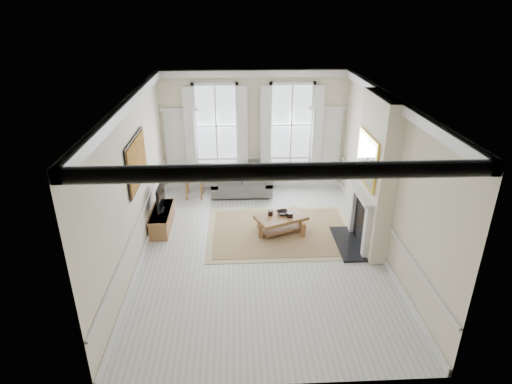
{
  "coord_description": "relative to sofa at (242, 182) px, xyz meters",
  "views": [
    {
      "loc": [
        -0.51,
        -8.08,
        5.12
      ],
      "look_at": [
        -0.09,
        0.44,
        1.25
      ],
      "focal_mm": 30.0,
      "sensor_mm": 36.0,
      "label": 1
    }
  ],
  "objects": [
    {
      "name": "fireplace",
      "position": [
        2.57,
        -2.91,
        0.38
      ],
      "size": [
        0.21,
        1.45,
        1.33
      ],
      "color": "silver",
      "rests_on": "floor"
    },
    {
      "name": "back_wall",
      "position": [
        0.37,
        0.49,
        1.35
      ],
      "size": [
        5.2,
        0.0,
        5.2
      ],
      "primitive_type": "plane",
      "rotation": [
        1.57,
        0.0,
        0.0
      ],
      "color": "beige",
      "rests_on": "floor"
    },
    {
      "name": "chimney_breast",
      "position": [
        2.8,
        -2.91,
        1.35
      ],
      "size": [
        0.35,
        1.7,
        3.38
      ],
      "primitive_type": "cube",
      "color": "beige",
      "rests_on": "floor"
    },
    {
      "name": "hearth",
      "position": [
        2.37,
        -2.91,
        -0.32
      ],
      "size": [
        0.55,
        1.5,
        0.05
      ],
      "primitive_type": "cube",
      "color": "black",
      "rests_on": "floor"
    },
    {
      "name": "floor",
      "position": [
        0.37,
        -3.11,
        -0.35
      ],
      "size": [
        7.2,
        7.2,
        0.0
      ],
      "primitive_type": "plane",
      "color": "#B7B5AD",
      "rests_on": "ground"
    },
    {
      "name": "ceiling",
      "position": [
        0.37,
        -3.11,
        3.05
      ],
      "size": [
        7.2,
        7.2,
        0.0
      ],
      "primitive_type": "plane",
      "rotation": [
        3.14,
        0.0,
        0.0
      ],
      "color": "white",
      "rests_on": "back_wall"
    },
    {
      "name": "right_wall",
      "position": [
        2.97,
        -3.11,
        1.35
      ],
      "size": [
        0.0,
        7.2,
        7.2
      ],
      "primitive_type": "plane",
      "rotation": [
        1.57,
        0.0,
        -1.57
      ],
      "color": "beige",
      "rests_on": "floor"
    },
    {
      "name": "rug",
      "position": [
        0.89,
        -2.28,
        -0.34
      ],
      "size": [
        3.5,
        2.6,
        0.02
      ],
      "primitive_type": "cube",
      "color": "#9D7751",
      "rests_on": "floor"
    },
    {
      "name": "ceramic_pot_b",
      "position": [
        1.09,
        -2.33,
        0.14
      ],
      "size": [
        0.15,
        0.15,
        0.11
      ],
      "primitive_type": "cylinder",
      "color": "black",
      "rests_on": "coffee_table"
    },
    {
      "name": "tv",
      "position": [
        -1.94,
        -1.92,
        0.51
      ],
      "size": [
        0.08,
        0.9,
        0.68
      ],
      "color": "black",
      "rests_on": "tv_stand"
    },
    {
      "name": "painting",
      "position": [
        -2.19,
        -2.81,
        1.7
      ],
      "size": [
        0.05,
        1.66,
        1.06
      ],
      "primitive_type": "cube",
      "color": "#B77F1F",
      "rests_on": "left_wall"
    },
    {
      "name": "left_wall",
      "position": [
        -2.23,
        -3.11,
        1.35
      ],
      "size": [
        0.0,
        7.2,
        7.2
      ],
      "primitive_type": "plane",
      "rotation": [
        1.57,
        0.0,
        1.57
      ],
      "color": "beige",
      "rests_on": "floor"
    },
    {
      "name": "tv_stand",
      "position": [
        -1.97,
        -1.92,
        -0.11
      ],
      "size": [
        0.42,
        1.31,
        0.47
      ],
      "primitive_type": "cube",
      "color": "brown",
      "rests_on": "floor"
    },
    {
      "name": "ceramic_pot_a",
      "position": [
        0.64,
        -2.23,
        0.14
      ],
      "size": [
        0.12,
        0.12,
        0.12
      ],
      "primitive_type": "cylinder",
      "color": "black",
      "rests_on": "coffee_table"
    },
    {
      "name": "bowl",
      "position": [
        0.94,
        -2.18,
        0.12
      ],
      "size": [
        0.34,
        0.34,
        0.07
      ],
      "primitive_type": "imported",
      "rotation": [
        0.0,
        0.0,
        0.22
      ],
      "color": "black",
      "rests_on": "coffee_table"
    },
    {
      "name": "coffee_table",
      "position": [
        0.89,
        -2.28,
        0.0
      ],
      "size": [
        1.33,
        1.08,
        0.43
      ],
      "rotation": [
        0.0,
        0.0,
        0.41
      ],
      "color": "brown",
      "rests_on": "rug"
    },
    {
      "name": "door_left",
      "position": [
        -1.68,
        0.45,
        0.8
      ],
      "size": [
        0.9,
        0.08,
        2.3
      ],
      "primitive_type": "cube",
      "color": "silver",
      "rests_on": "floor"
    },
    {
      "name": "side_table",
      "position": [
        -1.33,
        -0.15,
        0.13
      ],
      "size": [
        0.57,
        0.57,
        0.59
      ],
      "rotation": [
        0.0,
        0.0,
        0.19
      ],
      "color": "brown",
      "rests_on": "floor"
    },
    {
      "name": "door_right",
      "position": [
        2.42,
        0.45,
        0.8
      ],
      "size": [
        0.9,
        0.08,
        2.3
      ],
      "primitive_type": "cube",
      "color": "silver",
      "rests_on": "floor"
    },
    {
      "name": "window_right",
      "position": [
        1.42,
        0.44,
        1.55
      ],
      "size": [
        1.26,
        0.2,
        2.2
      ],
      "primitive_type": null,
      "color": "#B2BCC6",
      "rests_on": "back_wall"
    },
    {
      "name": "mirror",
      "position": [
        2.58,
        -2.91,
        1.7
      ],
      "size": [
        0.06,
        1.26,
        1.06
      ],
      "primitive_type": "cube",
      "color": "gold",
      "rests_on": "chimney_breast"
    },
    {
      "name": "window_left",
      "position": [
        -0.68,
        0.44,
        1.55
      ],
      "size": [
        1.26,
        0.2,
        2.2
      ],
      "primitive_type": null,
      "color": "#B2BCC6",
      "rests_on": "back_wall"
    },
    {
      "name": "sofa",
      "position": [
        0.0,
        0.0,
        0.0
      ],
      "size": [
        1.71,
        0.83,
        0.83
      ],
      "color": "#5B5B59",
      "rests_on": "floor"
    }
  ]
}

